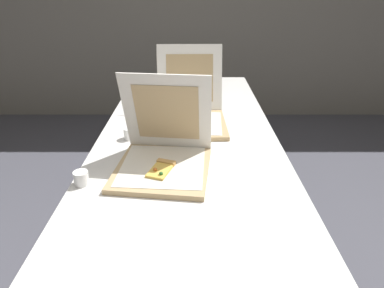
{
  "coord_description": "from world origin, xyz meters",
  "views": [
    {
      "loc": [
        0.02,
        -0.8,
        1.45
      ],
      "look_at": [
        0.02,
        0.46,
        0.82
      ],
      "focal_mm": 30.13,
      "sensor_mm": 36.0,
      "label": 1
    }
  ],
  "objects_px": {
    "table": "(188,148)",
    "pizza_box_front": "(164,156)",
    "cup_white_far": "(148,109)",
    "cup_white_mid": "(130,133)",
    "cup_white_near_left": "(82,178)",
    "pizza_box_middle": "(191,113)"
  },
  "relations": [
    {
      "from": "pizza_box_middle",
      "to": "cup_white_mid",
      "type": "height_order",
      "value": "pizza_box_middle"
    },
    {
      "from": "table",
      "to": "cup_white_near_left",
      "type": "bearing_deg",
      "value": -135.43
    },
    {
      "from": "pizza_box_front",
      "to": "pizza_box_middle",
      "type": "distance_m",
      "value": 0.5
    },
    {
      "from": "table",
      "to": "pizza_box_middle",
      "type": "height_order",
      "value": "pizza_box_middle"
    },
    {
      "from": "pizza_box_front",
      "to": "pizza_box_middle",
      "type": "relative_size",
      "value": 0.84
    },
    {
      "from": "cup_white_mid",
      "to": "cup_white_far",
      "type": "bearing_deg",
      "value": 82.14
    },
    {
      "from": "pizza_box_front",
      "to": "cup_white_far",
      "type": "xyz_separation_m",
      "value": [
        -0.14,
        0.62,
        -0.03
      ]
    },
    {
      "from": "pizza_box_middle",
      "to": "cup_white_near_left",
      "type": "distance_m",
      "value": 0.73
    },
    {
      "from": "cup_white_far",
      "to": "cup_white_near_left",
      "type": "distance_m",
      "value": 0.76
    },
    {
      "from": "pizza_box_front",
      "to": "pizza_box_middle",
      "type": "bearing_deg",
      "value": 83.91
    },
    {
      "from": "table",
      "to": "pizza_box_middle",
      "type": "distance_m",
      "value": 0.24
    },
    {
      "from": "pizza_box_middle",
      "to": "cup_white_far",
      "type": "xyz_separation_m",
      "value": [
        -0.25,
        0.13,
        -0.03
      ]
    },
    {
      "from": "table",
      "to": "cup_white_far",
      "type": "xyz_separation_m",
      "value": [
        -0.24,
        0.35,
        0.07
      ]
    },
    {
      "from": "pizza_box_middle",
      "to": "cup_white_mid",
      "type": "relative_size",
      "value": 8.86
    },
    {
      "from": "table",
      "to": "cup_white_near_left",
      "type": "distance_m",
      "value": 0.57
    },
    {
      "from": "pizza_box_front",
      "to": "pizza_box_middle",
      "type": "xyz_separation_m",
      "value": [
        0.11,
        0.48,
        0.0
      ]
    },
    {
      "from": "cup_white_far",
      "to": "cup_white_mid",
      "type": "bearing_deg",
      "value": -97.86
    },
    {
      "from": "table",
      "to": "pizza_box_front",
      "type": "bearing_deg",
      "value": -109.49
    },
    {
      "from": "table",
      "to": "cup_white_mid",
      "type": "height_order",
      "value": "cup_white_mid"
    },
    {
      "from": "table",
      "to": "cup_white_far",
      "type": "height_order",
      "value": "cup_white_far"
    },
    {
      "from": "cup_white_near_left",
      "to": "table",
      "type": "bearing_deg",
      "value": 44.57
    },
    {
      "from": "cup_white_mid",
      "to": "cup_white_near_left",
      "type": "bearing_deg",
      "value": -105.94
    }
  ]
}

